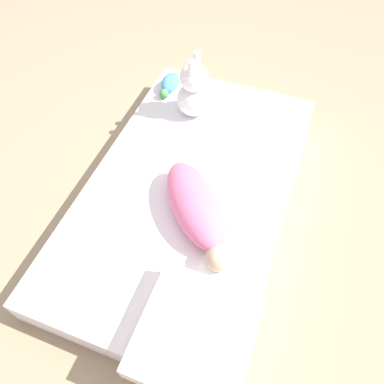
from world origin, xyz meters
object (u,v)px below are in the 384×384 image
(swaddled_baby, at_px, (197,208))
(pillow, at_px, (196,336))
(bunny_plush, at_px, (194,92))
(turtle_plush, at_px, (170,84))

(swaddled_baby, relative_size, pillow, 1.23)
(swaddled_baby, xyz_separation_m, bunny_plush, (-0.61, -0.24, 0.06))
(swaddled_baby, bearing_deg, turtle_plush, 169.35)
(turtle_plush, bearing_deg, swaddled_baby, 30.13)
(bunny_plush, bearing_deg, swaddled_baby, 21.47)
(pillow, height_order, turtle_plush, pillow)
(swaddled_baby, height_order, bunny_plush, bunny_plush)
(bunny_plush, bearing_deg, pillow, 20.68)
(bunny_plush, relative_size, turtle_plush, 1.75)
(swaddled_baby, bearing_deg, bunny_plush, 160.69)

